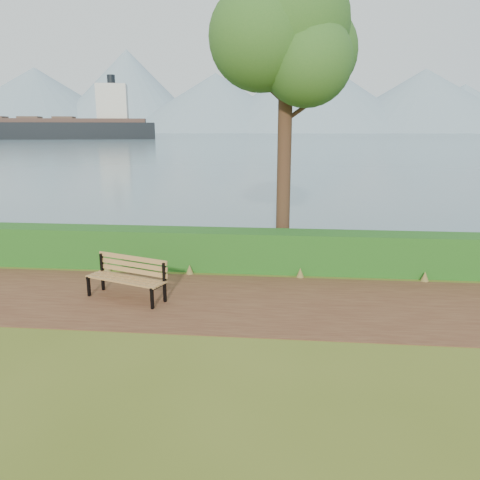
# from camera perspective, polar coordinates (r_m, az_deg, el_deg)

# --- Properties ---
(ground) EXTENTS (140.00, 140.00, 0.00)m
(ground) POSITION_cam_1_polar(r_m,az_deg,el_deg) (9.53, -2.13, -8.10)
(ground) COLOR #525F1B
(ground) RESTS_ON ground
(path) EXTENTS (40.00, 3.40, 0.01)m
(path) POSITION_cam_1_polar(r_m,az_deg,el_deg) (9.80, -1.89, -7.43)
(path) COLOR #50291B
(path) RESTS_ON ground
(hedge) EXTENTS (32.00, 0.85, 1.00)m
(hedge) POSITION_cam_1_polar(r_m,az_deg,el_deg) (11.83, -0.43, -1.23)
(hedge) COLOR #174F16
(hedge) RESTS_ON ground
(water) EXTENTS (700.00, 510.00, 0.00)m
(water) POSITION_cam_1_polar(r_m,az_deg,el_deg) (268.80, 5.65, 12.67)
(water) COLOR #405868
(water) RESTS_ON ground
(mountains) EXTENTS (585.00, 190.00, 70.00)m
(mountains) POSITION_cam_1_polar(r_m,az_deg,el_deg) (415.66, 4.52, 16.78)
(mountains) COLOR gray
(mountains) RESTS_ON ground
(bench) EXTENTS (1.83, 1.09, 0.89)m
(bench) POSITION_cam_1_polar(r_m,az_deg,el_deg) (10.09, -13.48, -4.16)
(bench) COLOR black
(bench) RESTS_ON ground
(tree) EXTENTS (3.67, 3.45, 7.76)m
(tree) POSITION_cam_1_polar(r_m,az_deg,el_deg) (12.52, 5.72, 23.84)
(tree) COLOR #382117
(tree) RESTS_ON ground
(cargo_ship) EXTENTS (73.93, 30.03, 22.29)m
(cargo_ship) POSITION_cam_1_polar(r_m,az_deg,el_deg) (167.16, -22.40, 12.43)
(cargo_ship) COLOR black
(cargo_ship) RESTS_ON ground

